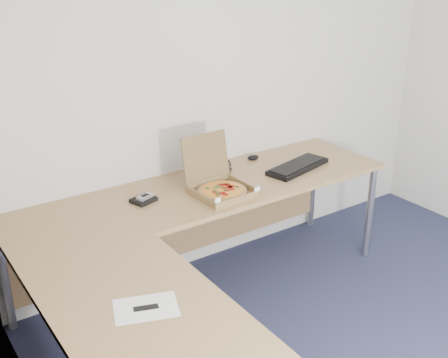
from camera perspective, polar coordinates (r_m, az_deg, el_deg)
desk at (r=2.98m, az=-2.63°, el=-5.55°), size 2.50×2.20×0.73m
pizza_box at (r=3.36m, az=-0.35°, el=-0.89°), size 0.32×0.38×0.33m
drinking_glass at (r=3.60m, az=0.11°, el=1.01°), size 0.06×0.06×0.11m
keyboard at (r=3.78m, az=7.59°, el=1.27°), size 0.52×0.28×0.03m
mouse at (r=3.92m, az=3.01°, el=2.23°), size 0.10×0.09×0.03m
wallet at (r=3.29m, az=-8.28°, el=-2.14°), size 0.16×0.15×0.02m
phone at (r=3.29m, az=-8.15°, el=-1.81°), size 0.11×0.08×0.02m
paper_sheet at (r=2.38m, az=-8.04°, el=-12.99°), size 0.31×0.26×0.00m
dome_speaker at (r=3.72m, az=0.08°, el=1.57°), size 0.10×0.10×0.08m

